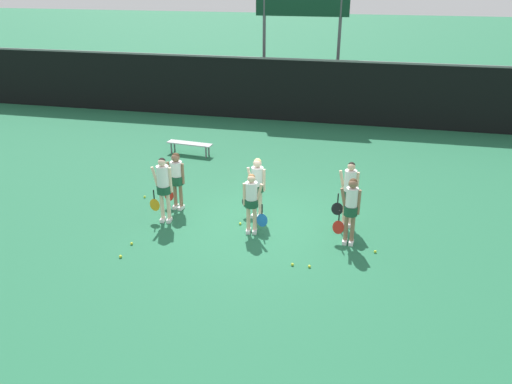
% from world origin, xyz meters
% --- Properties ---
extents(ground_plane, '(140.00, 140.00, 0.00)m').
position_xyz_m(ground_plane, '(0.00, 0.00, 0.00)').
color(ground_plane, '#216642').
extents(fence_windscreen, '(60.00, 0.08, 2.74)m').
position_xyz_m(fence_windscreen, '(0.00, 9.93, 1.39)').
color(fence_windscreen, black).
rests_on(fence_windscreen, ground_plane).
extents(scoreboard, '(4.12, 0.15, 5.80)m').
position_xyz_m(scoreboard, '(-0.56, 11.52, 4.58)').
color(scoreboard, '#515156').
rests_on(scoreboard, ground_plane).
extents(bench_courtside, '(1.72, 0.53, 0.43)m').
position_xyz_m(bench_courtside, '(-3.57, 4.78, 0.37)').
color(bench_courtside, '#B2B2B7').
rests_on(bench_courtside, ground_plane).
extents(player_0, '(0.65, 0.37, 1.79)m').
position_xyz_m(player_0, '(-2.41, -0.40, 1.06)').
color(player_0, beige).
rests_on(player_0, ground_plane).
extents(player_1, '(0.63, 0.34, 1.60)m').
position_xyz_m(player_1, '(-0.02, -0.50, 0.93)').
color(player_1, beige).
rests_on(player_1, ground_plane).
extents(player_2, '(0.62, 0.33, 1.72)m').
position_xyz_m(player_2, '(2.43, -0.53, 1.01)').
color(player_2, '#8C664C').
rests_on(player_2, ground_plane).
extents(player_3, '(0.65, 0.37, 1.65)m').
position_xyz_m(player_3, '(-2.36, 0.41, 0.98)').
color(player_3, '#8C664C').
rests_on(player_3, ground_plane).
extents(player_4, '(0.65, 0.36, 1.69)m').
position_xyz_m(player_4, '(-0.08, 0.38, 1.00)').
color(player_4, beige).
rests_on(player_4, ground_plane).
extents(player_5, '(0.65, 0.35, 1.78)m').
position_xyz_m(player_5, '(2.34, 0.41, 1.04)').
color(player_5, beige).
rests_on(player_5, ground_plane).
extents(tennis_ball_0, '(0.07, 0.07, 0.07)m').
position_xyz_m(tennis_ball_0, '(-2.75, -1.78, 0.03)').
color(tennis_ball_0, '#CCE033').
rests_on(tennis_ball_0, ground_plane).
extents(tennis_ball_1, '(0.07, 0.07, 0.07)m').
position_xyz_m(tennis_ball_1, '(3.09, -0.86, 0.03)').
color(tennis_ball_1, '#CCE033').
rests_on(tennis_ball_1, ground_plane).
extents(tennis_ball_2, '(0.06, 0.06, 0.06)m').
position_xyz_m(tennis_ball_2, '(-0.41, -0.18, 0.03)').
color(tennis_ball_2, '#CCE033').
rests_on(tennis_ball_2, ground_plane).
extents(tennis_ball_3, '(0.06, 0.06, 0.06)m').
position_xyz_m(tennis_ball_3, '(1.64, -1.85, 0.03)').
color(tennis_ball_3, '#CCE033').
rests_on(tennis_ball_3, ground_plane).
extents(tennis_ball_4, '(0.07, 0.07, 0.07)m').
position_xyz_m(tennis_ball_4, '(1.25, -1.85, 0.03)').
color(tennis_ball_4, '#CCE033').
rests_on(tennis_ball_4, ground_plane).
extents(tennis_ball_5, '(0.07, 0.07, 0.07)m').
position_xyz_m(tennis_ball_5, '(-2.73, -2.40, 0.04)').
color(tennis_ball_5, '#CCE033').
rests_on(tennis_ball_5, ground_plane).
extents(tennis_ball_6, '(0.07, 0.07, 0.07)m').
position_xyz_m(tennis_ball_6, '(-3.60, 0.85, 0.03)').
color(tennis_ball_6, '#CCE033').
rests_on(tennis_ball_6, ground_plane).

